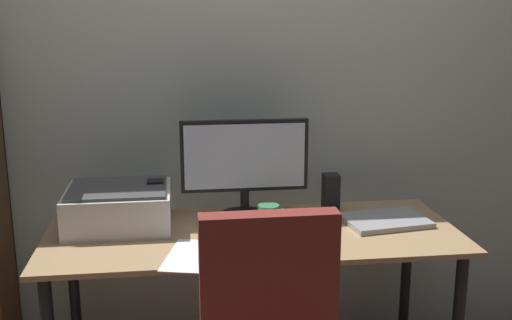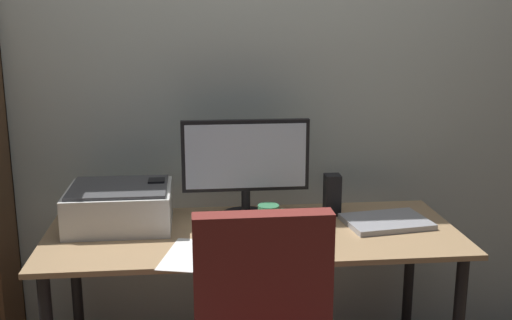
{
  "view_description": "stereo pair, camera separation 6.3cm",
  "coord_description": "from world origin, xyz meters",
  "px_view_note": "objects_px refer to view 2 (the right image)",
  "views": [
    {
      "loc": [
        -0.28,
        -2.22,
        1.56
      ],
      "look_at": [
        0.01,
        0.02,
        1.02
      ],
      "focal_mm": 43.35,
      "sensor_mm": 36.0,
      "label": 1
    },
    {
      "loc": [
        -0.22,
        -2.23,
        1.56
      ],
      "look_at": [
        0.01,
        0.02,
        1.02
      ],
      "focal_mm": 43.35,
      "sensor_mm": 36.0,
      "label": 2
    }
  ],
  "objects_px": {
    "laptop": "(386,222)",
    "speaker_right": "(332,195)",
    "desk": "(253,253)",
    "speaker_left": "(157,200)",
    "monitor": "(246,162)",
    "coffee_mug": "(269,218)",
    "keyboard": "(257,245)",
    "mouse": "(320,242)",
    "printer": "(120,206)"
  },
  "relations": [
    {
      "from": "speaker_right",
      "to": "desk",
      "type": "bearing_deg",
      "value": -153.67
    },
    {
      "from": "keyboard",
      "to": "coffee_mug",
      "type": "xyz_separation_m",
      "value": [
        0.06,
        0.16,
        0.04
      ]
    },
    {
      "from": "desk",
      "to": "speaker_left",
      "type": "xyz_separation_m",
      "value": [
        -0.37,
        0.17,
        0.17
      ]
    },
    {
      "from": "mouse",
      "to": "desk",
      "type": "bearing_deg",
      "value": 142.0
    },
    {
      "from": "monitor",
      "to": "speaker_left",
      "type": "bearing_deg",
      "value": -178.73
    },
    {
      "from": "speaker_left",
      "to": "speaker_right",
      "type": "distance_m",
      "value": 0.72
    },
    {
      "from": "desk",
      "to": "laptop",
      "type": "distance_m",
      "value": 0.54
    },
    {
      "from": "coffee_mug",
      "to": "desk",
      "type": "bearing_deg",
      "value": 176.06
    },
    {
      "from": "monitor",
      "to": "speaker_left",
      "type": "relative_size",
      "value": 3.02
    },
    {
      "from": "monitor",
      "to": "speaker_left",
      "type": "xyz_separation_m",
      "value": [
        -0.36,
        -0.01,
        -0.15
      ]
    },
    {
      "from": "speaker_right",
      "to": "printer",
      "type": "relative_size",
      "value": 0.43
    },
    {
      "from": "monitor",
      "to": "printer",
      "type": "xyz_separation_m",
      "value": [
        -0.5,
        -0.06,
        -0.15
      ]
    },
    {
      "from": "monitor",
      "to": "speaker_right",
      "type": "distance_m",
      "value": 0.39
    },
    {
      "from": "laptop",
      "to": "mouse",
      "type": "bearing_deg",
      "value": -155.38
    },
    {
      "from": "keyboard",
      "to": "mouse",
      "type": "distance_m",
      "value": 0.22
    },
    {
      "from": "monitor",
      "to": "coffee_mug",
      "type": "bearing_deg",
      "value": -68.44
    },
    {
      "from": "mouse",
      "to": "laptop",
      "type": "distance_m",
      "value": 0.37
    },
    {
      "from": "coffee_mug",
      "to": "speaker_left",
      "type": "relative_size",
      "value": 0.61
    },
    {
      "from": "desk",
      "to": "keyboard",
      "type": "xyz_separation_m",
      "value": [
        -0.0,
        -0.17,
        0.1
      ]
    },
    {
      "from": "printer",
      "to": "laptop",
      "type": "bearing_deg",
      "value": -5.18
    },
    {
      "from": "keyboard",
      "to": "mouse",
      "type": "bearing_deg",
      "value": -0.43
    },
    {
      "from": "desk",
      "to": "printer",
      "type": "relative_size",
      "value": 3.94
    },
    {
      "from": "keyboard",
      "to": "laptop",
      "type": "relative_size",
      "value": 0.91
    },
    {
      "from": "mouse",
      "to": "laptop",
      "type": "xyz_separation_m",
      "value": [
        0.31,
        0.2,
        -0.01
      ]
    },
    {
      "from": "mouse",
      "to": "laptop",
      "type": "bearing_deg",
      "value": 33.07
    },
    {
      "from": "desk",
      "to": "speaker_left",
      "type": "distance_m",
      "value": 0.44
    },
    {
      "from": "keyboard",
      "to": "laptop",
      "type": "distance_m",
      "value": 0.57
    },
    {
      "from": "mouse",
      "to": "speaker_right",
      "type": "xyz_separation_m",
      "value": [
        0.12,
        0.35,
        0.07
      ]
    },
    {
      "from": "laptop",
      "to": "speaker_right",
      "type": "distance_m",
      "value": 0.25
    },
    {
      "from": "coffee_mug",
      "to": "laptop",
      "type": "distance_m",
      "value": 0.48
    },
    {
      "from": "monitor",
      "to": "mouse",
      "type": "bearing_deg",
      "value": -56.38
    },
    {
      "from": "desk",
      "to": "coffee_mug",
      "type": "distance_m",
      "value": 0.15
    },
    {
      "from": "mouse",
      "to": "speaker_left",
      "type": "bearing_deg",
      "value": 149.83
    },
    {
      "from": "keyboard",
      "to": "mouse",
      "type": "relative_size",
      "value": 3.02
    },
    {
      "from": "coffee_mug",
      "to": "speaker_right",
      "type": "relative_size",
      "value": 0.61
    },
    {
      "from": "desk",
      "to": "keyboard",
      "type": "bearing_deg",
      "value": -90.14
    },
    {
      "from": "coffee_mug",
      "to": "speaker_right",
      "type": "height_order",
      "value": "speaker_right"
    },
    {
      "from": "monitor",
      "to": "laptop",
      "type": "relative_size",
      "value": 1.61
    },
    {
      "from": "laptop",
      "to": "speaker_right",
      "type": "relative_size",
      "value": 1.88
    },
    {
      "from": "laptop",
      "to": "speaker_left",
      "type": "bearing_deg",
      "value": 162.53
    },
    {
      "from": "coffee_mug",
      "to": "printer",
      "type": "relative_size",
      "value": 0.26
    },
    {
      "from": "desk",
      "to": "keyboard",
      "type": "relative_size",
      "value": 5.44
    },
    {
      "from": "coffee_mug",
      "to": "printer",
      "type": "xyz_separation_m",
      "value": [
        -0.57,
        0.13,
        0.03
      ]
    },
    {
      "from": "mouse",
      "to": "speaker_left",
      "type": "distance_m",
      "value": 0.69
    },
    {
      "from": "monitor",
      "to": "keyboard",
      "type": "relative_size",
      "value": 1.77
    },
    {
      "from": "laptop",
      "to": "speaker_right",
      "type": "xyz_separation_m",
      "value": [
        -0.19,
        0.14,
        0.07
      ]
    },
    {
      "from": "monitor",
      "to": "speaker_right",
      "type": "xyz_separation_m",
      "value": [
        0.36,
        -0.01,
        -0.15
      ]
    },
    {
      "from": "laptop",
      "to": "speaker_left",
      "type": "relative_size",
      "value": 1.88
    },
    {
      "from": "desk",
      "to": "speaker_right",
      "type": "distance_m",
      "value": 0.42
    },
    {
      "from": "keyboard",
      "to": "mouse",
      "type": "height_order",
      "value": "mouse"
    }
  ]
}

